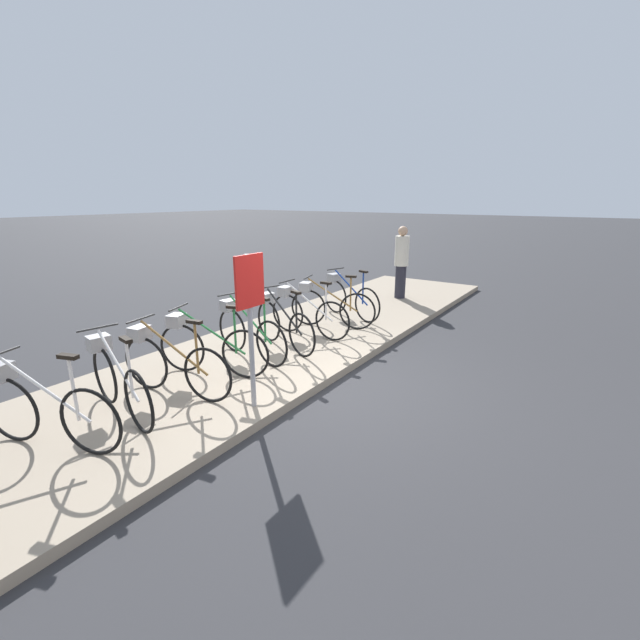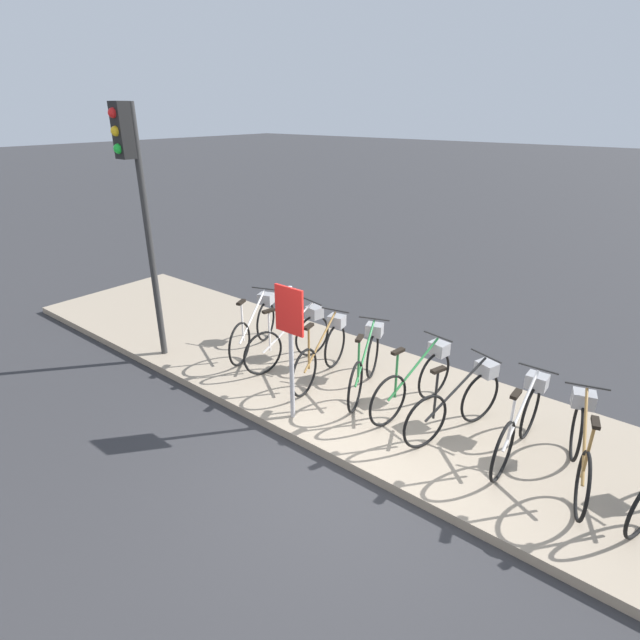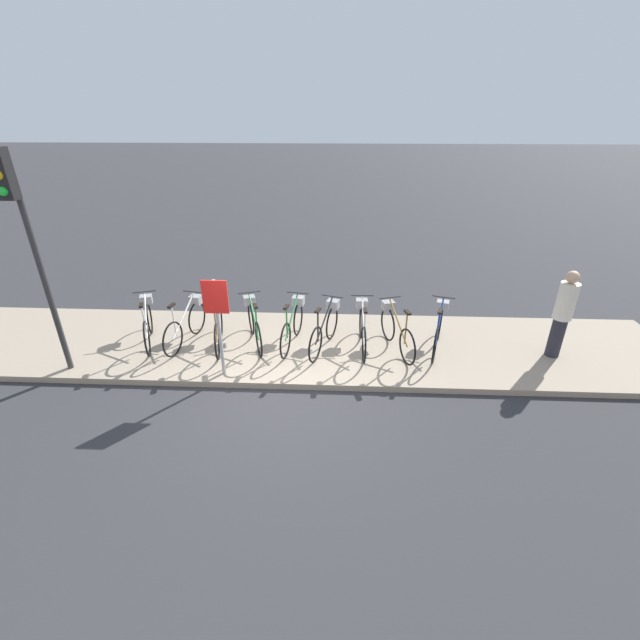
{
  "view_description": "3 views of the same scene",
  "coord_description": "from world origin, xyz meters",
  "px_view_note": "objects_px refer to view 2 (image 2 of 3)",
  "views": [
    {
      "loc": [
        -4.54,
        -3.01,
        2.57
      ],
      "look_at": [
        0.91,
        0.72,
        0.65
      ],
      "focal_mm": 24.0,
      "sensor_mm": 36.0,
      "label": 1
    },
    {
      "loc": [
        2.69,
        -3.86,
        3.92
      ],
      "look_at": [
        -1.35,
        1.16,
        1.17
      ],
      "focal_mm": 28.0,
      "sensor_mm": 36.0,
      "label": 2
    },
    {
      "loc": [
        0.96,
        -6.25,
        4.5
      ],
      "look_at": [
        0.62,
        0.84,
        0.98
      ],
      "focal_mm": 24.0,
      "sensor_mm": 36.0,
      "label": 3
    }
  ],
  "objects_px": {
    "sign_post": "(290,331)",
    "traffic_light": "(135,184)",
    "parked_bicycle_6": "(521,420)",
    "parked_bicycle_7": "(581,444)",
    "parked_bicycle_0": "(255,325)",
    "parked_bicycle_1": "(293,337)",
    "parked_bicycle_5": "(460,400)",
    "parked_bicycle_4": "(417,379)",
    "parked_bicycle_3": "(366,361)",
    "parked_bicycle_2": "(323,350)"
  },
  "relations": [
    {
      "from": "parked_bicycle_1",
      "to": "parked_bicycle_5",
      "type": "height_order",
      "value": "same"
    },
    {
      "from": "parked_bicycle_1",
      "to": "parked_bicycle_2",
      "type": "xyz_separation_m",
      "value": [
        0.67,
        -0.07,
        0.0
      ]
    },
    {
      "from": "parked_bicycle_7",
      "to": "sign_post",
      "type": "xyz_separation_m",
      "value": [
        -3.23,
        -1.07,
        0.8
      ]
    },
    {
      "from": "parked_bicycle_2",
      "to": "parked_bicycle_6",
      "type": "distance_m",
      "value": 2.92
    },
    {
      "from": "parked_bicycle_5",
      "to": "parked_bicycle_7",
      "type": "distance_m",
      "value": 1.4
    },
    {
      "from": "parked_bicycle_6",
      "to": "parked_bicycle_7",
      "type": "distance_m",
      "value": 0.66
    },
    {
      "from": "parked_bicycle_6",
      "to": "traffic_light",
      "type": "distance_m",
      "value": 6.1
    },
    {
      "from": "parked_bicycle_1",
      "to": "parked_bicycle_3",
      "type": "xyz_separation_m",
      "value": [
        1.37,
        0.04,
        0.0
      ]
    },
    {
      "from": "parked_bicycle_5",
      "to": "parked_bicycle_6",
      "type": "bearing_deg",
      "value": 3.85
    },
    {
      "from": "parked_bicycle_4",
      "to": "traffic_light",
      "type": "height_order",
      "value": "traffic_light"
    },
    {
      "from": "parked_bicycle_2",
      "to": "sign_post",
      "type": "height_order",
      "value": "sign_post"
    },
    {
      "from": "sign_post",
      "to": "traffic_light",
      "type": "bearing_deg",
      "value": -179.13
    },
    {
      "from": "parked_bicycle_3",
      "to": "parked_bicycle_4",
      "type": "distance_m",
      "value": 0.81
    },
    {
      "from": "sign_post",
      "to": "parked_bicycle_2",
      "type": "bearing_deg",
      "value": 107.57
    },
    {
      "from": "traffic_light",
      "to": "parked_bicycle_0",
      "type": "bearing_deg",
      "value": 47.09
    },
    {
      "from": "parked_bicycle_3",
      "to": "parked_bicycle_5",
      "type": "height_order",
      "value": "same"
    },
    {
      "from": "parked_bicycle_3",
      "to": "parked_bicycle_4",
      "type": "relative_size",
      "value": 0.96
    },
    {
      "from": "parked_bicycle_5",
      "to": "parked_bicycle_1",
      "type": "bearing_deg",
      "value": 178.2
    },
    {
      "from": "parked_bicycle_4",
      "to": "sign_post",
      "type": "height_order",
      "value": "sign_post"
    },
    {
      "from": "parked_bicycle_0",
      "to": "parked_bicycle_5",
      "type": "distance_m",
      "value": 3.67
    },
    {
      "from": "sign_post",
      "to": "parked_bicycle_7",
      "type": "bearing_deg",
      "value": 18.33
    },
    {
      "from": "parked_bicycle_1",
      "to": "parked_bicycle_7",
      "type": "height_order",
      "value": "same"
    },
    {
      "from": "parked_bicycle_6",
      "to": "sign_post",
      "type": "xyz_separation_m",
      "value": [
        -2.57,
        -1.13,
        0.8
      ]
    },
    {
      "from": "parked_bicycle_0",
      "to": "parked_bicycle_1",
      "type": "bearing_deg",
      "value": 2.0
    },
    {
      "from": "parked_bicycle_3",
      "to": "parked_bicycle_6",
      "type": "distance_m",
      "value": 2.22
    },
    {
      "from": "parked_bicycle_5",
      "to": "sign_post",
      "type": "distance_m",
      "value": 2.28
    },
    {
      "from": "parked_bicycle_4",
      "to": "parked_bicycle_5",
      "type": "relative_size",
      "value": 1.03
    },
    {
      "from": "parked_bicycle_5",
      "to": "parked_bicycle_6",
      "type": "relative_size",
      "value": 0.96
    },
    {
      "from": "parked_bicycle_0",
      "to": "parked_bicycle_2",
      "type": "xyz_separation_m",
      "value": [
        1.49,
        -0.04,
        0.0
      ]
    },
    {
      "from": "parked_bicycle_6",
      "to": "parked_bicycle_7",
      "type": "bearing_deg",
      "value": -5.2
    },
    {
      "from": "parked_bicycle_5",
      "to": "parked_bicycle_7",
      "type": "xyz_separation_m",
      "value": [
        1.4,
        -0.01,
        0.0
      ]
    },
    {
      "from": "parked_bicycle_4",
      "to": "parked_bicycle_7",
      "type": "height_order",
      "value": "same"
    },
    {
      "from": "parked_bicycle_0",
      "to": "parked_bicycle_1",
      "type": "distance_m",
      "value": 0.82
    },
    {
      "from": "parked_bicycle_2",
      "to": "parked_bicycle_6",
      "type": "xyz_separation_m",
      "value": [
        2.92,
        0.03,
        0.0
      ]
    },
    {
      "from": "parked_bicycle_2",
      "to": "parked_bicycle_3",
      "type": "xyz_separation_m",
      "value": [
        0.7,
        0.11,
        0.0
      ]
    },
    {
      "from": "parked_bicycle_2",
      "to": "sign_post",
      "type": "relative_size",
      "value": 0.91
    },
    {
      "from": "parked_bicycle_6",
      "to": "parked_bicycle_7",
      "type": "xyz_separation_m",
      "value": [
        0.66,
        -0.06,
        0.0
      ]
    },
    {
      "from": "parked_bicycle_2",
      "to": "sign_post",
      "type": "xyz_separation_m",
      "value": [
        0.35,
        -1.1,
        0.8
      ]
    },
    {
      "from": "parked_bicycle_2",
      "to": "parked_bicycle_4",
      "type": "distance_m",
      "value": 1.52
    },
    {
      "from": "parked_bicycle_0",
      "to": "parked_bicycle_4",
      "type": "relative_size",
      "value": 0.96
    },
    {
      "from": "parked_bicycle_4",
      "to": "sign_post",
      "type": "bearing_deg",
      "value": -133.78
    },
    {
      "from": "parked_bicycle_4",
      "to": "parked_bicycle_6",
      "type": "xyz_separation_m",
      "value": [
        1.41,
        -0.09,
        0.0
      ]
    },
    {
      "from": "parked_bicycle_3",
      "to": "traffic_light",
      "type": "distance_m",
      "value": 4.22
    },
    {
      "from": "parked_bicycle_2",
      "to": "traffic_light",
      "type": "bearing_deg",
      "value": -156.1
    },
    {
      "from": "parked_bicycle_5",
      "to": "traffic_light",
      "type": "xyz_separation_m",
      "value": [
        -4.77,
        -1.13,
        2.33
      ]
    },
    {
      "from": "parked_bicycle_4",
      "to": "parked_bicycle_2",
      "type": "bearing_deg",
      "value": -175.72
    },
    {
      "from": "parked_bicycle_5",
      "to": "parked_bicycle_7",
      "type": "bearing_deg",
      "value": -0.41
    },
    {
      "from": "parked_bicycle_0",
      "to": "parked_bicycle_1",
      "type": "height_order",
      "value": "same"
    },
    {
      "from": "parked_bicycle_2",
      "to": "parked_bicycle_0",
      "type": "bearing_deg",
      "value": 178.49
    },
    {
      "from": "parked_bicycle_2",
      "to": "parked_bicycle_6",
      "type": "bearing_deg",
      "value": 0.55
    }
  ]
}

